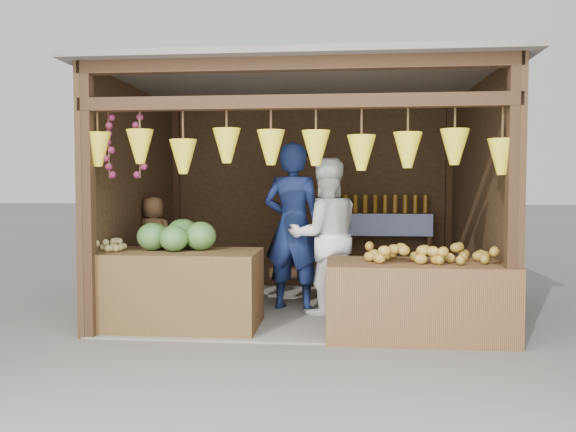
% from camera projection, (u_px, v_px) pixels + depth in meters
% --- Properties ---
extents(ground, '(80.00, 80.00, 0.00)m').
position_uv_depth(ground, '(303.00, 309.00, 6.60)').
color(ground, '#514F49').
rests_on(ground, ground).
extents(stall_structure, '(4.30, 3.30, 2.66)m').
position_uv_depth(stall_structure, '(300.00, 167.00, 6.47)').
color(stall_structure, slate).
rests_on(stall_structure, ground).
extents(back_shelf, '(1.25, 0.32, 1.32)m').
position_uv_depth(back_shelf, '(385.00, 228.00, 7.73)').
color(back_shelf, '#382314').
rests_on(back_shelf, ground).
extents(counter_left, '(1.69, 0.85, 0.79)m').
position_uv_depth(counter_left, '(176.00, 289.00, 5.69)').
color(counter_left, '#4C3219').
rests_on(counter_left, ground).
extents(counter_right, '(1.72, 0.85, 0.72)m').
position_uv_depth(counter_right, '(417.00, 299.00, 5.36)').
color(counter_right, '#4C2B19').
rests_on(counter_right, ground).
extents(stool, '(0.35, 0.35, 0.33)m').
position_uv_depth(stool, '(155.00, 291.00, 6.84)').
color(stool, black).
rests_on(stool, ground).
extents(man_standing, '(0.80, 0.63, 1.94)m').
position_uv_depth(man_standing, '(293.00, 227.00, 6.47)').
color(man_standing, '#121D45').
rests_on(man_standing, ground).
extents(woman_standing, '(1.01, 0.88, 1.76)m').
position_uv_depth(woman_standing, '(325.00, 236.00, 6.29)').
color(woman_standing, white).
rests_on(woman_standing, ground).
extents(vendor_seated, '(0.51, 0.36, 0.99)m').
position_uv_depth(vendor_seated, '(154.00, 237.00, 6.81)').
color(vendor_seated, brown).
rests_on(vendor_seated, stool).
extents(melon_pile, '(1.00, 0.50, 0.32)m').
position_uv_depth(melon_pile, '(171.00, 235.00, 5.72)').
color(melon_pile, '#134816').
rests_on(melon_pile, counter_left).
extents(tanfruit_pile, '(0.34, 0.40, 0.13)m').
position_uv_depth(tanfruit_pile, '(110.00, 244.00, 5.67)').
color(tanfruit_pile, '#999047').
rests_on(tanfruit_pile, counter_left).
extents(mango_pile, '(1.40, 0.64, 0.22)m').
position_uv_depth(mango_pile, '(429.00, 251.00, 5.34)').
color(mango_pile, '#D45C1C').
rests_on(mango_pile, counter_right).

